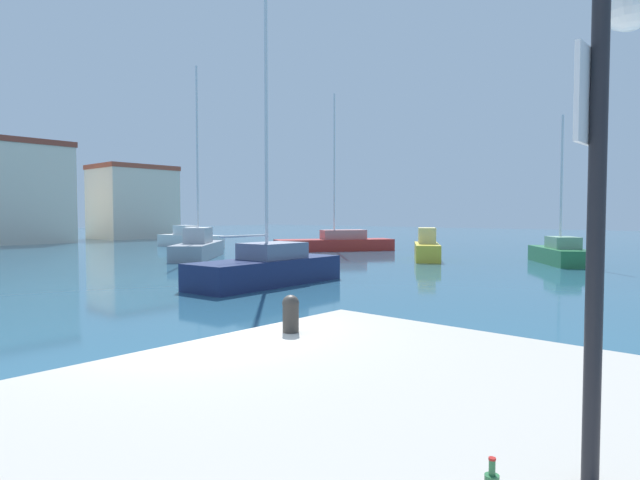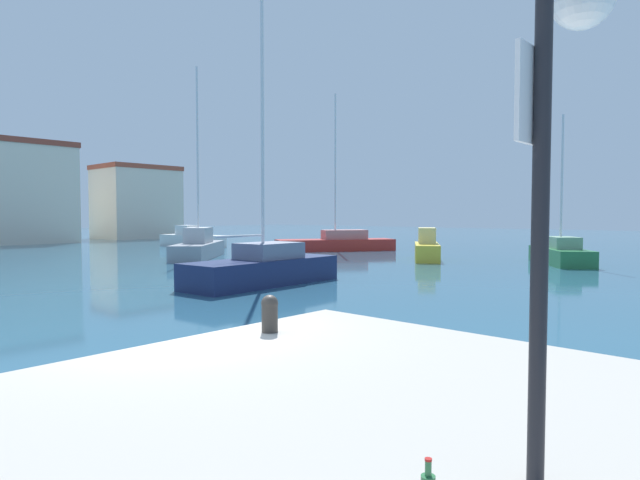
# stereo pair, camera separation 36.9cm
# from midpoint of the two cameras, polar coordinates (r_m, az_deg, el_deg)

# --- Properties ---
(water) EXTENTS (160.00, 160.00, 0.00)m
(water) POSITION_cam_midpoint_polar(r_m,az_deg,el_deg) (32.85, -11.40, -1.91)
(water) COLOR #285670
(water) RESTS_ON ground
(mooring_bollard) EXTENTS (0.23, 0.23, 0.51)m
(mooring_bollard) POSITION_cam_midpoint_polar(r_m,az_deg,el_deg) (7.35, -3.96, -7.70)
(mooring_bollard) COLOR #38332D
(mooring_bollard) RESTS_ON pier_quay
(sailboat_grey_far_right) EXTENTS (6.51, 6.21, 11.52)m
(sailboat_grey_far_right) POSITION_cam_midpoint_polar(r_m,az_deg,el_deg) (33.21, -12.55, -0.68)
(sailboat_grey_far_right) COLOR gray
(sailboat_grey_far_right) RESTS_ON water
(motorboat_yellow_near_pier) EXTENTS (4.79, 3.75, 1.87)m
(motorboat_yellow_near_pier) POSITION_cam_midpoint_polar(r_m,az_deg,el_deg) (31.59, 11.68, -0.88)
(motorboat_yellow_near_pier) COLOR gold
(motorboat_yellow_near_pier) RESTS_ON water
(sailboat_navy_inner_mooring) EXTENTS (6.59, 2.50, 10.91)m
(sailboat_navy_inner_mooring) POSITION_cam_midpoint_polar(r_m,az_deg,el_deg) (20.10, -5.49, -2.92)
(sailboat_navy_inner_mooring) COLOR #19234C
(sailboat_navy_inner_mooring) RESTS_ON water
(motorboat_white_far_left) EXTENTS (2.38, 6.44, 1.75)m
(motorboat_white_far_left) POSITION_cam_midpoint_polar(r_m,az_deg,el_deg) (45.27, -13.35, 0.07)
(motorboat_white_far_left) COLOR white
(motorboat_white_far_left) RESTS_ON water
(sailboat_green_behind_lamppost) EXTENTS (5.58, 4.72, 7.89)m
(sailboat_green_behind_lamppost) POSITION_cam_midpoint_polar(r_m,az_deg,el_deg) (31.08, 24.66, -1.30)
(sailboat_green_behind_lamppost) COLOR #28703D
(sailboat_green_behind_lamppost) RESTS_ON water
(sailboat_red_distant_north) EXTENTS (8.48, 6.60, 11.39)m
(sailboat_red_distant_north) POSITION_cam_midpoint_polar(r_m,az_deg,el_deg) (39.08, 2.07, -0.28)
(sailboat_red_distant_north) COLOR #B22823
(sailboat_red_distant_north) RESTS_ON water
(yacht_club) EXTENTS (8.16, 6.53, 8.07)m
(yacht_club) POSITION_cam_midpoint_polar(r_m,az_deg,el_deg) (63.25, -18.85, 3.85)
(yacht_club) COLOR beige
(yacht_club) RESTS_ON ground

